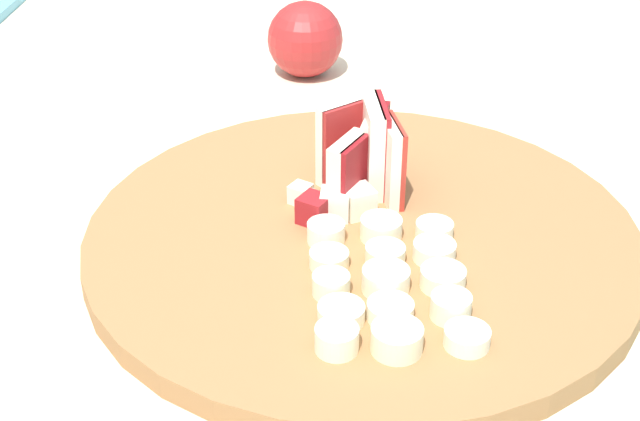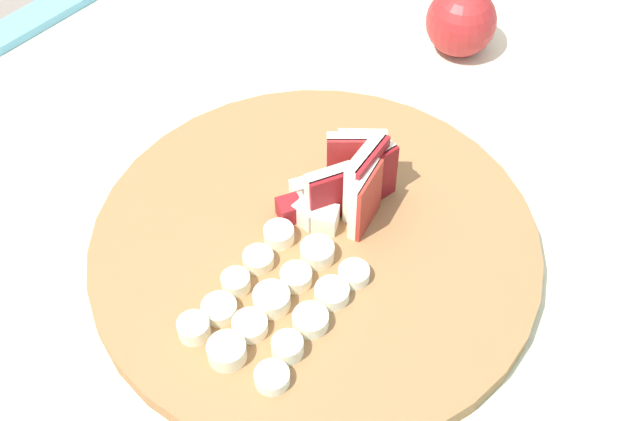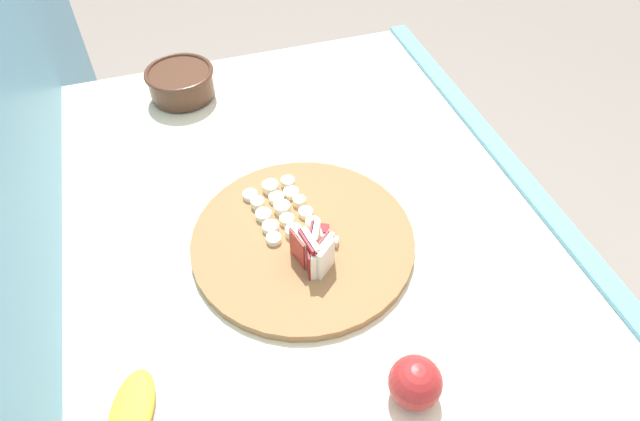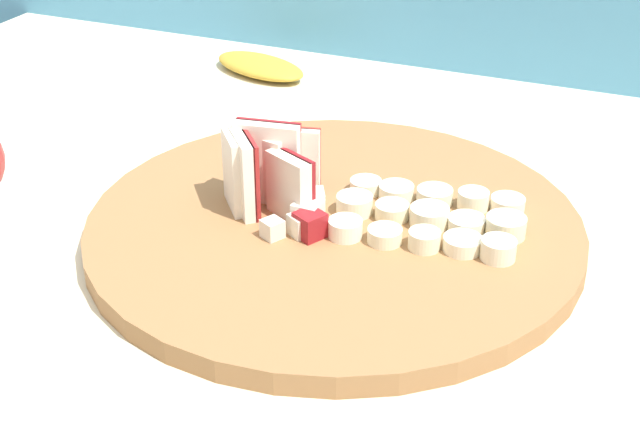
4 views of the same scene
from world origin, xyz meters
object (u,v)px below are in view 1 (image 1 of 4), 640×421
Objects in this scene: apple_dice_pile at (330,204)px; whole_apple at (305,39)px; apple_wedge_fan at (365,150)px; banana_slice_rows at (389,282)px; cutting_board at (362,235)px.

whole_apple is (-0.29, -0.04, 0.01)m from apple_dice_pile.
apple_wedge_fan is 1.16× the size of whole_apple.
banana_slice_rows is at bearing 8.76° from apple_wedge_fan.
cutting_board is at bearing 12.51° from whole_apple.
apple_wedge_fan is 0.05m from apple_dice_pile.
whole_apple is at bearing -167.49° from cutting_board.
apple_wedge_fan reaches higher than cutting_board.
whole_apple is (-0.37, -0.09, 0.01)m from banana_slice_rows.
apple_dice_pile reaches higher than banana_slice_rows.
apple_wedge_fan is 1.31× the size of apple_dice_pile.
cutting_board is 4.48× the size of apple_wedge_fan.
banana_slice_rows is (0.13, 0.02, -0.02)m from apple_wedge_fan.
apple_wedge_fan reaches higher than whole_apple.
cutting_board is 0.08m from banana_slice_rows.
cutting_board is at bearing 1.26° from apple_wedge_fan.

